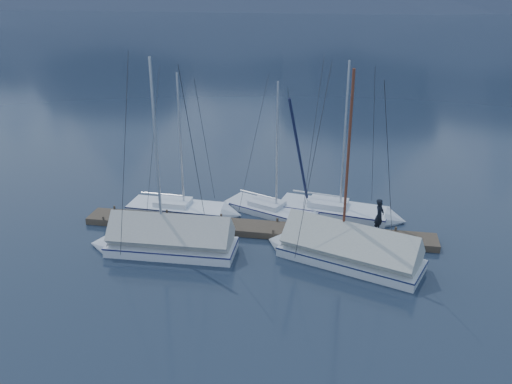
% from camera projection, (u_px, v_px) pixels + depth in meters
% --- Properties ---
extents(ground, '(1000.00, 1000.00, 0.00)m').
position_uv_depth(ground, '(249.00, 250.00, 25.96)').
color(ground, black).
rests_on(ground, ground).
extents(dock, '(18.00, 1.50, 0.54)m').
position_uv_depth(dock, '(256.00, 230.00, 27.75)').
color(dock, '#382D23').
rests_on(dock, ground).
extents(mooring_posts, '(15.12, 1.52, 0.35)m').
position_uv_depth(mooring_posts, '(246.00, 225.00, 27.74)').
color(mooring_posts, '#382D23').
rests_on(mooring_posts, ground).
extents(sailboat_open_left, '(6.46, 2.75, 8.46)m').
position_uv_depth(sailboat_open_left, '(192.00, 210.00, 29.96)').
color(sailboat_open_left, silver).
rests_on(sailboat_open_left, ground).
extents(sailboat_open_mid, '(6.26, 3.95, 8.03)m').
position_uv_depth(sailboat_open_mid, '(283.00, 214.00, 29.55)').
color(sailboat_open_mid, silver).
rests_on(sailboat_open_mid, ground).
extents(sailboat_open_right, '(7.18, 3.31, 9.18)m').
position_uv_depth(sailboat_open_right, '(349.00, 213.00, 29.59)').
color(sailboat_open_right, silver).
rests_on(sailboat_open_right, ground).
extents(sailboat_covered_near, '(7.82, 4.66, 9.75)m').
position_uv_depth(sailboat_covered_near, '(339.00, 250.00, 24.89)').
color(sailboat_covered_near, silver).
rests_on(sailboat_covered_near, ground).
extents(sailboat_covered_far, '(7.19, 3.04, 10.02)m').
position_uv_depth(sailboat_covered_far, '(160.00, 242.00, 25.69)').
color(sailboat_covered_far, silver).
rests_on(sailboat_covered_far, ground).
extents(person, '(0.63, 0.74, 1.73)m').
position_uv_depth(person, '(379.00, 215.00, 26.75)').
color(person, black).
rests_on(person, dock).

